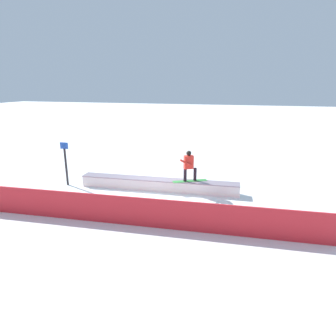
% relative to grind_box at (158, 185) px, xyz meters
% --- Properties ---
extents(ground_plane, '(120.00, 120.00, 0.00)m').
position_rel_grind_box_xyz_m(ground_plane, '(0.00, 0.00, -0.24)').
color(ground_plane, white).
extents(grind_box, '(7.30, 1.06, 0.53)m').
position_rel_grind_box_xyz_m(grind_box, '(0.00, 0.00, 0.00)').
color(grind_box, white).
rests_on(grind_box, ground_plane).
extents(snowboarder, '(1.51, 0.97, 1.39)m').
position_rel_grind_box_xyz_m(snowboarder, '(-1.40, -0.06, 1.04)').
color(snowboarder, green).
rests_on(snowboarder, grind_box).
extents(safety_fence, '(13.32, 0.88, 1.04)m').
position_rel_grind_box_xyz_m(safety_fence, '(0.00, 3.59, 0.28)').
color(safety_fence, red).
rests_on(safety_fence, ground_plane).
extents(trail_marker, '(0.40, 0.10, 2.08)m').
position_rel_grind_box_xyz_m(trail_marker, '(4.43, 0.50, 0.87)').
color(trail_marker, '#262628').
rests_on(trail_marker, ground_plane).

